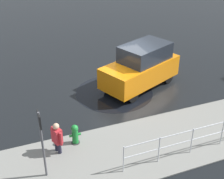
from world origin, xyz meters
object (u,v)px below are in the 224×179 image
(pedestrian, at_px, (57,137))
(sign_post, at_px, (41,136))
(fire_hydrant, at_px, (75,135))
(moving_hatchback, at_px, (141,67))

(pedestrian, relative_size, sign_post, 0.51)
(fire_hydrant, height_order, pedestrian, pedestrian)
(pedestrian, bearing_deg, moving_hatchback, -145.00)
(sign_post, bearing_deg, pedestrian, -121.91)
(fire_hydrant, height_order, sign_post, sign_post)
(moving_hatchback, distance_m, fire_hydrant, 5.19)
(moving_hatchback, xyz_separation_m, sign_post, (5.40, 4.33, 0.55))
(moving_hatchback, relative_size, sign_post, 1.77)
(sign_post, bearing_deg, moving_hatchback, -141.30)
(moving_hatchback, distance_m, sign_post, 6.94)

